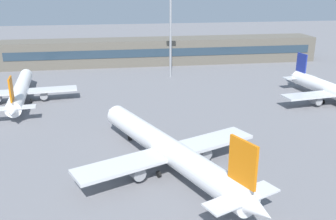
% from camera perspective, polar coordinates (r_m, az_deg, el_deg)
% --- Properties ---
extents(ground_plane, '(400.00, 400.00, 0.00)m').
position_cam_1_polar(ground_plane, '(81.06, 5.35, -1.73)').
color(ground_plane, slate).
extents(terminal_building, '(113.93, 12.13, 9.00)m').
position_cam_1_polar(terminal_building, '(138.90, -0.89, 8.99)').
color(terminal_building, '#5B564C').
rests_on(terminal_building, ground_plane).
extents(airplane_near, '(30.45, 42.32, 11.07)m').
position_cam_1_polar(airplane_near, '(60.09, -0.40, -5.78)').
color(airplane_near, silver).
rests_on(airplane_near, ground_plane).
extents(airplane_far, '(27.53, 39.30, 9.71)m').
position_cam_1_polar(airplane_far, '(100.74, -21.52, 2.91)').
color(airplane_far, white).
rests_on(airplane_far, ground_plane).
extents(floodlight_tower_west, '(3.20, 0.80, 27.68)m').
position_cam_1_polar(floodlight_tower_west, '(115.66, 0.39, 12.68)').
color(floodlight_tower_west, gray).
rests_on(floodlight_tower_west, ground_plane).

